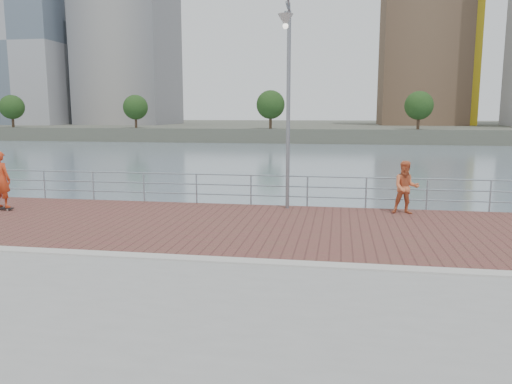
% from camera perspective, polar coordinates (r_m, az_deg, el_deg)
% --- Properties ---
extents(water, '(400.00, 400.00, 0.00)m').
position_cam_1_polar(water, '(12.12, -1.64, -17.13)').
color(water, slate).
rests_on(water, ground).
extents(brick_lane, '(40.00, 6.80, 0.02)m').
position_cam_1_polar(brick_lane, '(14.81, 1.03, -3.97)').
color(brick_lane, brown).
rests_on(brick_lane, seawall).
extents(curb, '(40.00, 0.40, 0.06)m').
position_cam_1_polar(curb, '(11.37, -1.68, -7.92)').
color(curb, '#B7B5AD').
rests_on(curb, seawall).
extents(far_shore, '(320.00, 95.00, 2.50)m').
position_cam_1_polar(far_shore, '(133.25, 8.68, 7.24)').
color(far_shore, '#4C5142').
rests_on(far_shore, ground).
extents(guardrail, '(39.06, 0.06, 1.13)m').
position_cam_1_polar(guardrail, '(17.99, 2.64, 0.57)').
color(guardrail, '#8C9EA8').
rests_on(guardrail, brick_lane).
extents(street_lamp, '(0.49, 1.42, 6.72)m').
position_cam_1_polar(street_lamp, '(16.83, 3.58, 13.90)').
color(street_lamp, gray).
rests_on(street_lamp, brick_lane).
extents(skateboard, '(0.77, 0.29, 0.09)m').
position_cam_1_polar(skateboard, '(19.32, -26.90, -1.64)').
color(skateboard, black).
rests_on(skateboard, brick_lane).
extents(skateboarder, '(0.77, 0.56, 1.95)m').
position_cam_1_polar(skateboarder, '(19.18, -27.12, 1.28)').
color(skateboarder, red).
rests_on(skateboarder, skateboard).
extents(bystander, '(0.87, 0.68, 1.76)m').
position_cam_1_polar(bystander, '(17.18, 16.75, 0.50)').
color(bystander, '#DA6E40').
rests_on(bystander, brick_lane).
extents(skyline, '(233.00, 41.00, 69.51)m').
position_cam_1_polar(skyline, '(121.40, 25.64, 18.84)').
color(skyline, '#ADA38E').
rests_on(skyline, far_shore).
extents(shoreline_trees, '(109.88, 5.16, 6.89)m').
position_cam_1_polar(shoreline_trees, '(87.92, 5.30, 9.83)').
color(shoreline_trees, '#473323').
rests_on(shoreline_trees, far_shore).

